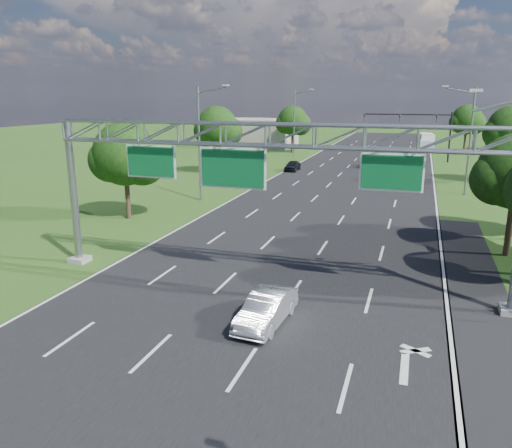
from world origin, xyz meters
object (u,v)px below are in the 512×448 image
at_px(sign_gantry, 269,148).
at_px(box_truck, 426,143).
at_px(silver_sedan, 266,309).
at_px(traffic_signal, 425,125).

distance_m(sign_gantry, box_truck, 68.45).
bearing_deg(sign_gantry, silver_sedan, -74.19).
xyz_separation_m(traffic_signal, box_truck, (0.52, 14.79, -3.79)).
bearing_deg(sign_gantry, traffic_signal, 82.32).
relative_size(traffic_signal, box_truck, 1.57).
xyz_separation_m(sign_gantry, box_truck, (7.67, 67.80, -5.52)).
xyz_separation_m(sign_gantry, traffic_signal, (7.15, 53.00, -1.72)).
relative_size(sign_gantry, box_truck, 3.02).
relative_size(silver_sedan, box_truck, 0.53).
relative_size(sign_gantry, silver_sedan, 5.68).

